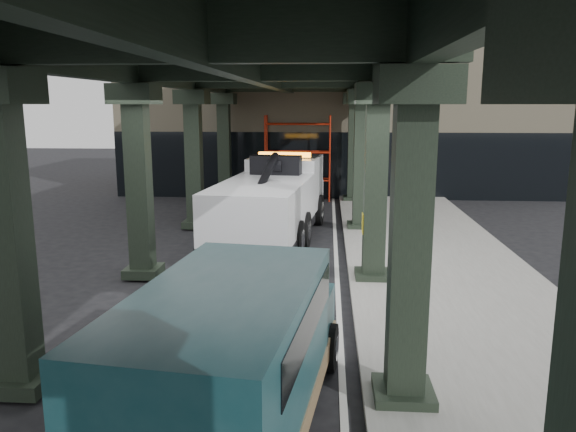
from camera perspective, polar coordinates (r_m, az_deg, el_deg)
The scene contains 8 objects.
ground at distance 12.82m, azimuth -2.55°, elevation -9.28°, with size 90.00×90.00×0.00m, color black.
sidewalk at distance 14.93m, azimuth 15.91°, elevation -6.41°, with size 5.00×40.00×0.15m, color gray.
lane_stripe at distance 14.63m, azimuth 5.03°, elevation -6.65°, with size 0.12×38.00×0.01m, color silver.
viaduct at distance 14.07m, azimuth -3.46°, elevation 15.18°, with size 7.40×32.00×6.40m.
building at distance 31.93m, azimuth 5.20°, elevation 10.34°, with size 22.00×10.00×8.00m, color #C6B793.
scaffolding at distance 26.71m, azimuth 1.02°, elevation 6.14°, with size 3.08×0.88×4.00m.
tow_truck at distance 18.87m, azimuth -1.43°, elevation 1.91°, with size 3.41×9.13×2.93m.
towed_van at distance 7.69m, azimuth -5.56°, elevation -14.02°, with size 2.84×5.82×2.27m.
Camera 1 is at (1.41, -11.92, 4.50)m, focal length 35.00 mm.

